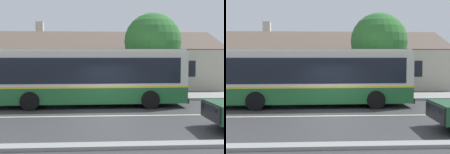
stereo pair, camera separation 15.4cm
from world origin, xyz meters
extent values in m
plane|color=#38383A|center=(0.00, 0.00, 0.00)|extent=(300.00, 300.00, 0.00)
cube|color=gray|center=(0.00, 6.00, 0.07)|extent=(60.00, 3.00, 0.15)
cube|color=gray|center=(0.00, -4.75, 0.06)|extent=(60.00, 0.50, 0.12)
cube|color=beige|center=(0.00, 0.00, 0.00)|extent=(60.00, 0.16, 0.01)
cube|color=beige|center=(-0.32, 14.13, 1.71)|extent=(21.00, 9.67, 3.42)
cube|color=brown|center=(-0.32, 11.71, 4.32)|extent=(21.60, 4.89, 1.95)
cube|color=brown|center=(-0.32, 16.55, 4.32)|extent=(21.60, 4.89, 1.95)
cube|color=beige|center=(-6.09, 15.10, 5.72)|extent=(0.70, 0.70, 1.20)
cube|color=black|center=(-7.67, 9.26, 1.88)|extent=(1.10, 0.06, 1.30)
cube|color=black|center=(7.03, 9.26, 1.88)|extent=(1.10, 0.06, 1.30)
cube|color=#4C3323|center=(2.83, 9.26, 1.05)|extent=(1.00, 0.06, 2.10)
cube|color=#236633|center=(-1.09, 2.90, 0.72)|extent=(11.06, 2.68, 0.88)
cube|color=yellow|center=(-1.09, 2.90, 1.21)|extent=(11.08, 2.70, 0.10)
cube|color=silver|center=(-1.09, 2.90, 2.20)|extent=(11.06, 2.68, 1.88)
cube|color=silver|center=(-1.09, 2.90, 3.20)|extent=(10.84, 2.55, 0.12)
cube|color=black|center=(-1.11, 4.16, 2.10)|extent=(10.14, 0.19, 1.38)
cube|color=black|center=(-1.07, 1.64, 2.10)|extent=(10.14, 0.19, 1.38)
cube|color=black|center=(4.44, 2.99, 2.10)|extent=(0.08, 2.20, 1.38)
cube|color=black|center=(4.44, 2.99, 3.00)|extent=(0.07, 1.75, 0.24)
cube|color=black|center=(4.46, 2.99, 0.40)|extent=(0.12, 2.50, 0.28)
cube|color=#197233|center=(-2.49, 4.15, 0.72)|extent=(3.09, 0.08, 0.62)
cube|color=black|center=(3.19, 4.24, 1.53)|extent=(0.90, 0.04, 2.51)
cylinder|color=black|center=(2.31, 4.21, 0.50)|extent=(1.00, 0.30, 1.00)
cylinder|color=black|center=(2.35, 1.71, 0.50)|extent=(1.00, 0.30, 1.00)
cylinder|color=black|center=(-4.14, 4.10, 0.50)|extent=(1.00, 0.30, 1.00)
cylinder|color=black|center=(-4.10, 1.60, 0.50)|extent=(1.00, 0.30, 1.00)
cube|color=#232326|center=(3.73, -2.93, 0.73)|extent=(0.12, 1.80, 0.59)
cube|color=silver|center=(3.70, -3.57, 0.85)|extent=(0.07, 0.24, 0.16)
cube|color=silver|center=(3.73, -2.30, 0.85)|extent=(0.07, 0.24, 0.16)
cube|color=brown|center=(-3.62, 5.79, 0.60)|extent=(1.88, 0.10, 0.04)
cube|color=brown|center=(-3.62, 5.64, 0.60)|extent=(1.88, 0.10, 0.04)
cube|color=brown|center=(-3.62, 5.50, 0.60)|extent=(1.88, 0.10, 0.04)
cube|color=brown|center=(-3.62, 5.37, 0.90)|extent=(1.88, 0.04, 0.10)
cube|color=brown|center=(-3.62, 5.37, 1.04)|extent=(1.88, 0.04, 0.10)
cube|color=black|center=(-2.87, 5.64, 0.38)|extent=(0.08, 0.43, 0.45)
cube|color=black|center=(-4.38, 5.64, 0.38)|extent=(0.08, 0.43, 0.45)
cylinder|color=#4C3828|center=(3.48, 6.80, 1.31)|extent=(0.29, 0.29, 2.62)
sphere|color=#2D6B2D|center=(3.48, 6.80, 3.94)|extent=(4.07, 4.07, 4.07)
sphere|color=#2D6B2D|center=(3.04, 6.55, 3.33)|extent=(2.54, 2.54, 2.54)
cylinder|color=gray|center=(4.46, 5.00, 1.35)|extent=(0.07, 0.07, 2.40)
cube|color=#1959A5|center=(4.46, 4.98, 2.30)|extent=(0.36, 0.03, 0.48)
camera|label=1|loc=(-0.66, -13.28, 2.81)|focal=45.00mm
camera|label=2|loc=(-0.50, -13.29, 2.81)|focal=45.00mm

